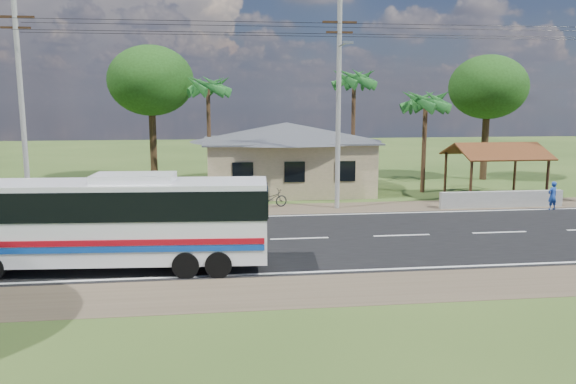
{
  "coord_description": "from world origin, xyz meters",
  "views": [
    {
      "loc": [
        -3.32,
        -23.0,
        5.91
      ],
      "look_at": [
        -0.37,
        1.0,
        1.87
      ],
      "focal_mm": 35.0,
      "sensor_mm": 36.0,
      "label": 1
    }
  ],
  "objects_px": {
    "coach_bus": "(109,216)",
    "motorcycle": "(270,199)",
    "waiting_shed": "(496,153)",
    "person": "(552,196)"
  },
  "relations": [
    {
      "from": "waiting_shed",
      "to": "motorcycle",
      "type": "height_order",
      "value": "waiting_shed"
    },
    {
      "from": "waiting_shed",
      "to": "coach_bus",
      "type": "height_order",
      "value": "coach_bus"
    },
    {
      "from": "motorcycle",
      "to": "person",
      "type": "bearing_deg",
      "value": -115.72
    },
    {
      "from": "waiting_shed",
      "to": "coach_bus",
      "type": "bearing_deg",
      "value": -149.12
    },
    {
      "from": "waiting_shed",
      "to": "motorcycle",
      "type": "xyz_separation_m",
      "value": [
        -13.59,
        -1.42,
        -2.23
      ]
    },
    {
      "from": "waiting_shed",
      "to": "coach_bus",
      "type": "xyz_separation_m",
      "value": [
        -20.12,
        -12.03,
        -0.8
      ]
    },
    {
      "from": "waiting_shed",
      "to": "coach_bus",
      "type": "distance_m",
      "value": 23.46
    },
    {
      "from": "waiting_shed",
      "to": "coach_bus",
      "type": "relative_size",
      "value": 0.47
    },
    {
      "from": "coach_bus",
      "to": "motorcycle",
      "type": "bearing_deg",
      "value": 62.32
    },
    {
      "from": "motorcycle",
      "to": "person",
      "type": "distance_m",
      "value": 15.14
    }
  ]
}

